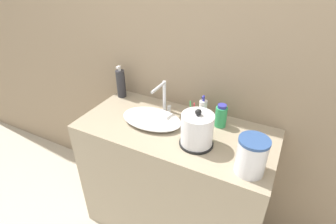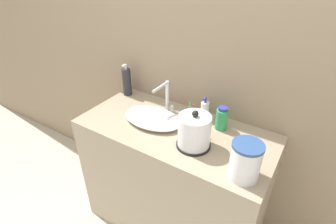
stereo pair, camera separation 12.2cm
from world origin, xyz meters
name	(u,v)px [view 2 (the right image)]	position (x,y,z in m)	size (l,w,h in m)	color
wall_back	(202,44)	(0.00, 0.58, 1.30)	(6.00, 0.04, 2.60)	gray
vanity_counter	(174,181)	(0.00, 0.28, 0.43)	(1.18, 0.56, 0.87)	gray
sink_basin	(153,118)	(-0.15, 0.27, 0.89)	(0.39, 0.25, 0.05)	white
faucet	(166,95)	(-0.15, 0.42, 0.99)	(0.06, 0.17, 0.21)	silver
electric_kettle	(194,132)	(0.17, 0.20, 0.95)	(0.19, 0.19, 0.22)	black
toothbrush_cup	(191,124)	(0.09, 0.31, 0.91)	(0.06, 0.06, 0.19)	silver
lotion_bottle	(205,111)	(0.10, 0.47, 0.93)	(0.05, 0.05, 0.15)	white
shampoo_bottle	(127,82)	(-0.52, 0.47, 0.97)	(0.06, 0.06, 0.23)	#28282D
mouthwash_bottle	(222,119)	(0.23, 0.43, 0.93)	(0.07, 0.07, 0.14)	#2D9956
water_pitcher	(245,161)	(0.47, 0.12, 0.96)	(0.14, 0.14, 0.19)	silver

